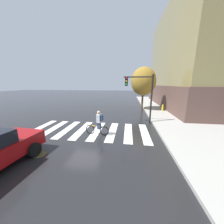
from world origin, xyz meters
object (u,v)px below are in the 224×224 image
at_px(manhole_cover, 40,154).
at_px(fire_hydrant, 163,108).
at_px(cyclist, 99,123).
at_px(street_tree_near, 143,81).
at_px(traffic_light_near, 142,91).

xyz_separation_m(manhole_cover, fire_hydrant, (8.60, 10.75, 0.53)).
height_order(cyclist, street_tree_near, street_tree_near).
xyz_separation_m(traffic_light_near, fire_hydrant, (3.19, 4.92, -2.33)).
distance_m(manhole_cover, cyclist, 3.70).
xyz_separation_m(manhole_cover, cyclist, (2.35, 2.73, 0.84)).
xyz_separation_m(cyclist, street_tree_near, (3.79, 8.78, 2.91)).
bearing_deg(traffic_light_near, cyclist, -134.74).
bearing_deg(manhole_cover, fire_hydrant, 51.34).
bearing_deg(traffic_light_near, street_tree_near, 82.70).
relative_size(traffic_light_near, fire_hydrant, 5.38).
relative_size(manhole_cover, cyclist, 0.38).
bearing_deg(fire_hydrant, cyclist, -127.94).
relative_size(traffic_light_near, street_tree_near, 0.75).
bearing_deg(cyclist, manhole_cover, -130.68).
bearing_deg(cyclist, street_tree_near, 66.63).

